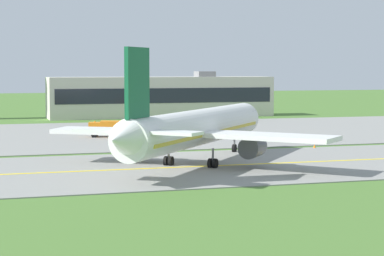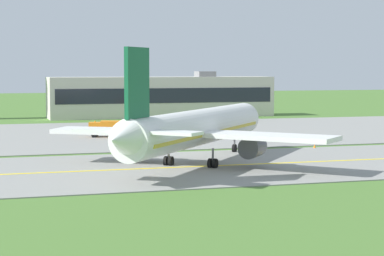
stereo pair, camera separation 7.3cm
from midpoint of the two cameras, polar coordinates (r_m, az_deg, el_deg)
The scene contains 10 objects.
ground_plane at distance 79.08m, azimuth -0.14°, elevation -3.13°, with size 500.00×500.00×0.00m, color #47702D.
taxiway_strip at distance 79.07m, azimuth -0.14°, elevation -3.09°, with size 240.00×28.00×0.10m, color gray.
apron_pad at distance 121.94m, azimuth -1.31°, elevation -0.35°, with size 140.00×52.00×0.10m, color gray.
taxiway_centreline at distance 79.07m, azimuth -0.14°, elevation -3.05°, with size 220.00×0.60×0.01m, color yellow.
airplane_lead at distance 80.28m, azimuth 0.31°, elevation -0.05°, with size 29.37×33.21×12.70m.
service_truck_baggage at distance 122.82m, azimuth 0.80°, elevation 0.22°, with size 3.73×6.72×2.59m.
service_truck_fuel at distance 114.06m, azimuth -6.51°, elevation 0.02°, with size 6.33×3.62×2.60m.
terminal_building at distance 161.47m, azimuth -2.32°, elevation 2.46°, with size 50.07×8.89×10.11m.
traffic_cone_near_edge at distance 95.09m, azimuth 5.20°, elevation -1.64°, with size 0.44×0.44×0.60m, color orange.
traffic_cone_mid_edge at distance 99.10m, azimuth 9.61°, elevation -1.43°, with size 0.44×0.44×0.60m, color orange.
Camera 2 is at (-22.47, -75.05, 10.76)m, focal length 68.01 mm.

